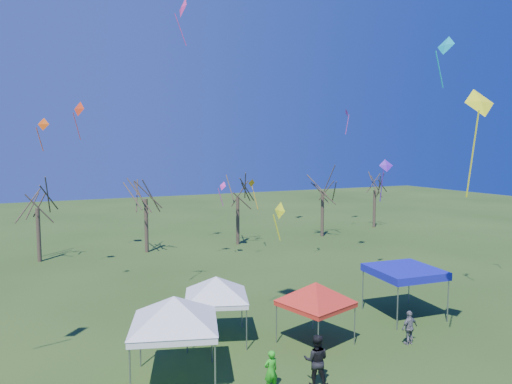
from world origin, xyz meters
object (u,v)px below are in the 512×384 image
Objects in this scene: tree_1 at (36,189)px; tent_white_mid at (216,281)px; tent_blue at (404,272)px; tree_3 at (238,180)px; tent_white_west at (174,302)px; tree_2 at (145,180)px; person_dark at (316,360)px; person_grey at (409,328)px; person_green at (271,371)px; tree_5 at (375,177)px; tent_red at (316,286)px; tree_4 at (323,177)px.

tent_white_mid is (7.61, -19.90, -2.97)m from tree_1.
tree_1 is at bearing 129.88° from tent_blue.
tree_3 is 25.53m from tent_white_west.
person_dark is at bearing -87.32° from tree_2.
tent_blue is at bearing -134.11° from person_grey.
tent_white_west is 4.40m from person_green.
tree_5 is 4.79× the size of person_green.
tent_red is at bearing -81.93° from tree_2.
tree_1 is 26.76m from person_green.
tree_4 reaches higher than tent_white_mid.
tree_1 is 2.08× the size of tent_blue.
tent_white_mid is at bearing -33.72° from person_grey.
person_grey is at bearing -25.27° from tent_red.
tree_5 is 34.43m from tent_white_mid.
tree_2 is 25.43m from person_green.
tree_5 is 2.06× the size of tent_blue.
tree_3 is (16.80, -0.60, 0.29)m from tree_1.
person_dark is (-24.91, -26.86, -4.74)m from tree_5.
tent_blue is (0.96, -20.65, -3.68)m from tree_3.
tree_5 is 1.99× the size of tent_white_mid.
tree_5 is at bearing 3.70° from tree_2.
tree_3 reaches higher than tent_blue.
tree_5 reaches higher than tent_white_mid.
tree_1 is 1.78× the size of tent_white_west.
tree_1 reaches higher than person_grey.
tree_3 is 26.36m from person_dark.
tree_4 is 30.24m from person_dark.
tree_2 is 1.04× the size of tree_4.
person_green is (-8.96, -24.48, -5.30)m from tree_3.
tent_white_mid is 1.03× the size of tent_blue.
tent_blue is (-8.36, -20.61, -3.66)m from tree_4.
tent_white_mid is (-18.52, -19.25, -3.24)m from tree_4.
tree_3 is 2.18× the size of tent_blue.
tree_2 is at bearing 81.01° from tent_white_west.
tree_2 is at bearing -78.78° from person_grey.
person_dark is (-8.18, -4.19, -1.41)m from tent_blue.
tent_white_west is (-11.99, -22.36, -2.92)m from tree_3.
tent_red is at bearing -62.68° from tree_1.
tree_4 is 8.62m from tree_5.
tent_red is (-14.60, -21.67, -3.35)m from tree_4.
person_green is at bearing -72.65° from tree_1.
tent_white_mid reaches higher than tent_blue.
tent_white_west is 10.94m from person_grey.
tree_2 is 26.15m from tree_5.
tree_4 is at bearing -166.15° from tree_5.
tree_1 is at bearing 178.58° from tree_4.
tree_5 is 3.78× the size of person_dark.
tree_3 is at bearing 76.35° from tent_red.
tent_red is at bearing -123.97° from tree_4.
person_grey is at bearing -6.40° from tent_white_west.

